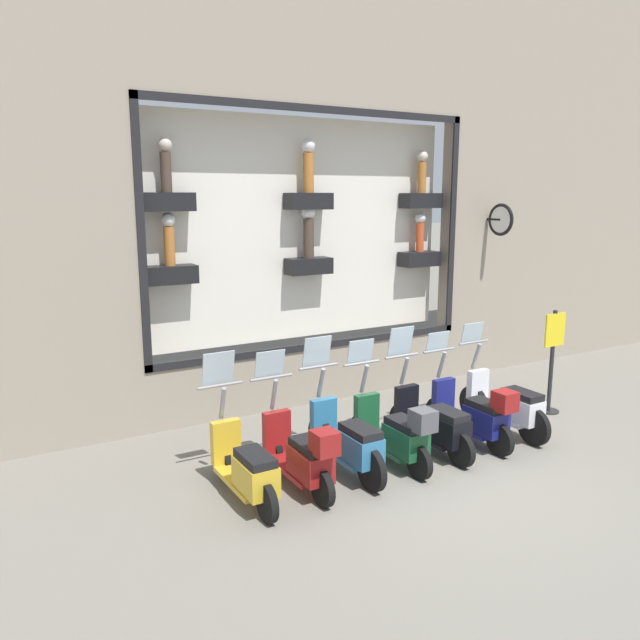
# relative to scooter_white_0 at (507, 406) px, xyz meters

# --- Properties ---
(ground_plane) EXTENTS (120.00, 120.00, 0.00)m
(ground_plane) POSITION_rel_scooter_white_0_xyz_m (-0.68, 1.77, -0.45)
(ground_plane) COLOR gray
(building_facade) EXTENTS (1.23, 36.00, 9.66)m
(building_facade) POSITION_rel_scooter_white_0_xyz_m (2.92, 1.77, 4.50)
(building_facade) COLOR gray
(building_facade) RESTS_ON ground_plane
(scooter_white_0) EXTENTS (1.81, 0.61, 1.60)m
(scooter_white_0) POSITION_rel_scooter_white_0_xyz_m (0.00, 0.00, 0.00)
(scooter_white_0) COLOR black
(scooter_white_0) RESTS_ON ground_plane
(scooter_navy_1) EXTENTS (1.79, 0.60, 1.53)m
(scooter_navy_1) POSITION_rel_scooter_white_0_xyz_m (-0.07, 0.72, 0.01)
(scooter_navy_1) COLOR black
(scooter_navy_1) RESTS_ON ground_plane
(scooter_black_2) EXTENTS (1.80, 0.60, 1.69)m
(scooter_black_2) POSITION_rel_scooter_white_0_xyz_m (-0.00, 1.44, -0.02)
(scooter_black_2) COLOR black
(scooter_black_2) RESTS_ON ground_plane
(scooter_green_3) EXTENTS (1.79, 0.60, 1.57)m
(scooter_green_3) POSITION_rel_scooter_white_0_xyz_m (-0.07, 2.16, 0.01)
(scooter_green_3) COLOR black
(scooter_green_3) RESTS_ON ground_plane
(scooter_teal_4) EXTENTS (1.81, 0.60, 1.70)m
(scooter_teal_4) POSITION_rel_scooter_white_0_xyz_m (0.00, 2.88, 0.00)
(scooter_teal_4) COLOR black
(scooter_teal_4) RESTS_ON ground_plane
(scooter_red_5) EXTENTS (1.79, 0.61, 1.60)m
(scooter_red_5) POSITION_rel_scooter_white_0_xyz_m (-0.07, 3.61, 0.01)
(scooter_red_5) COLOR black
(scooter_red_5) RESTS_ON ground_plane
(scooter_yellow_6) EXTENTS (1.79, 0.61, 1.67)m
(scooter_yellow_6) POSITION_rel_scooter_white_0_xyz_m (-0.01, 4.33, -0.03)
(scooter_yellow_6) COLOR black
(scooter_yellow_6) RESTS_ON ground_plane
(shop_sign_post) EXTENTS (0.36, 0.45, 1.75)m
(shop_sign_post) POSITION_rel_scooter_white_0_xyz_m (0.34, -1.37, 0.50)
(shop_sign_post) COLOR #232326
(shop_sign_post) RESTS_ON ground_plane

